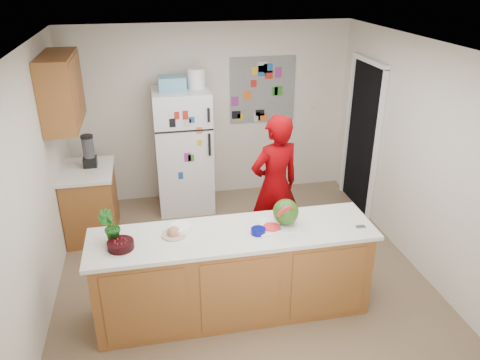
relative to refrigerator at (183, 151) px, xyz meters
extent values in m
cube|color=brown|center=(0.45, -1.88, -0.86)|extent=(4.00, 4.50, 0.02)
cube|color=beige|center=(0.45, 0.38, 0.40)|extent=(4.00, 0.02, 2.50)
cube|color=beige|center=(-1.56, -1.88, 0.40)|extent=(0.02, 4.50, 2.50)
cube|color=beige|center=(2.46, -1.88, 0.40)|extent=(0.02, 4.50, 2.50)
cube|color=white|center=(0.45, -1.88, 1.66)|extent=(4.00, 4.50, 0.02)
cube|color=black|center=(2.44, -0.43, 0.17)|extent=(0.03, 0.85, 2.04)
cube|color=brown|center=(0.25, -2.38, -0.41)|extent=(2.60, 0.62, 0.88)
cube|color=silver|center=(0.25, -2.38, 0.05)|extent=(2.68, 0.70, 0.04)
cube|color=brown|center=(-1.24, -0.53, -0.42)|extent=(0.60, 0.80, 0.86)
cube|color=silver|center=(-1.24, -0.53, 0.03)|extent=(0.64, 0.84, 0.04)
cube|color=brown|center=(-1.37, -0.58, 1.05)|extent=(0.35, 1.00, 0.80)
cube|color=silver|center=(0.00, 0.00, 0.00)|extent=(0.75, 0.70, 1.70)
cube|color=#5999B2|center=(-0.10, 0.00, 0.94)|extent=(0.35, 0.28, 0.18)
cube|color=slate|center=(1.20, 0.36, 0.70)|extent=(0.95, 0.01, 0.95)
imported|color=#6C0003|center=(0.93, -1.36, 0.01)|extent=(0.71, 0.57, 1.71)
cylinder|color=black|center=(-1.19, -0.44, 0.24)|extent=(0.14, 0.14, 0.38)
cube|color=silver|center=(0.71, -2.35, 0.08)|extent=(0.43, 0.35, 0.01)
sphere|color=#2A5510|center=(0.77, -2.33, 0.21)|extent=(0.25, 0.25, 0.25)
cylinder|color=red|center=(0.61, -2.40, 0.09)|extent=(0.16, 0.16, 0.02)
cylinder|color=black|center=(-0.77, -2.45, 0.11)|extent=(0.24, 0.24, 0.07)
cylinder|color=white|center=(-0.23, -2.26, 0.10)|extent=(0.27, 0.27, 0.06)
cylinder|color=#060961|center=(0.47, -2.44, 0.10)|extent=(0.15, 0.15, 0.05)
cylinder|color=#BCA893|center=(-0.30, -2.32, 0.08)|extent=(0.26, 0.26, 0.02)
cube|color=white|center=(0.57, -2.43, 0.08)|extent=(0.22, 0.20, 0.02)
cube|color=slate|center=(1.45, -2.53, 0.08)|extent=(0.09, 0.05, 0.01)
imported|color=#163F0B|center=(-0.85, -2.33, 0.23)|extent=(0.19, 0.16, 0.32)
camera|label=1|loc=(-0.43, -6.06, 2.33)|focal=35.00mm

